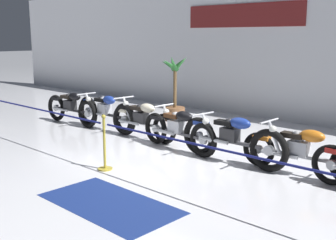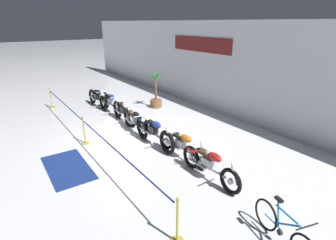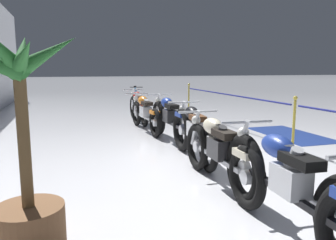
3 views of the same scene
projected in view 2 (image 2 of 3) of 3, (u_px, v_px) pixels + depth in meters
The scene contains 15 objects.
ground_plane at pixel (124, 135), 10.14m from camera, with size 120.00×120.00×0.00m, color silver.
back_wall at pixel (221, 68), 12.16m from camera, with size 28.00×0.29×4.20m.
motorcycle_black_0 at pixel (97, 98), 13.41m from camera, with size 2.25×0.62×0.96m.
motorcycle_blue_1 at pixel (111, 103), 12.50m from camera, with size 2.49×0.62×0.99m.
motorcycle_cream_2 at pixel (124, 111), 11.40m from camera, with size 2.22×0.62×0.94m.
motorcycle_black_3 at pixel (135, 121), 10.26m from camera, with size 2.26×0.62×0.94m.
motorcycle_blue_4 at pixel (154, 132), 9.19m from camera, with size 2.45×0.62×0.98m.
motorcycle_orange_5 at pixel (182, 145), 8.28m from camera, with size 2.35×0.62×0.91m.
motorcycle_red_6 at pixel (210, 165), 7.14m from camera, with size 2.25×0.62×0.93m.
bicycle at pixel (283, 230), 5.01m from camera, with size 1.64×0.60×0.94m.
potted_palm_left_of_row at pixel (156, 92), 13.23m from camera, with size 0.88×1.03×1.95m.
stanchion_far_left at pixel (73, 115), 10.16m from camera, with size 10.73×0.28×1.05m.
stanchion_mid_left at pixel (85, 134), 9.33m from camera, with size 0.28×0.28×1.05m.
stanchion_mid_right at pixel (177, 228), 5.09m from camera, with size 0.28×0.28×1.05m.
floor_banner at pixel (68, 168), 7.88m from camera, with size 2.23×1.15×0.01m, color navy.
Camera 2 is at (8.60, -3.92, 4.11)m, focal length 28.00 mm.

